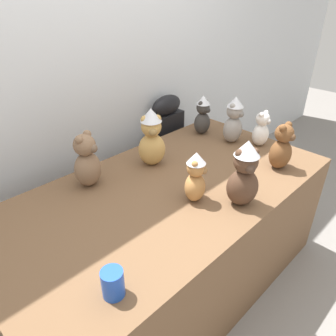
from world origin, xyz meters
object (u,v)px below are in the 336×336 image
object	(u,v)px
instrument_case	(167,152)
teddy_bear_charcoal	(203,115)
teddy_bear_cocoa	(244,174)
party_cup_blue	(113,283)
teddy_bear_honey	(152,138)
teddy_bear_caramel	(196,177)
teddy_bear_ash	(234,120)
teddy_bear_chestnut	(282,148)
teddy_bear_mocha	(87,162)
teddy_bear_snow	(261,130)
display_table	(168,238)

from	to	relation	value
instrument_case	teddy_bear_charcoal	distance (m)	0.49
teddy_bear_cocoa	party_cup_blue	distance (m)	0.77
teddy_bear_cocoa	teddy_bear_honey	xyz separation A→B (m)	(-0.04, 0.60, 0.00)
teddy_bear_caramel	teddy_bear_honey	size ratio (longest dim) A/B	0.76
instrument_case	teddy_bear_honey	size ratio (longest dim) A/B	2.71
teddy_bear_ash	teddy_bear_cocoa	bearing A→B (deg)	-146.76
teddy_bear_ash	teddy_bear_chestnut	distance (m)	0.42
teddy_bear_ash	teddy_bear_mocha	size ratio (longest dim) A/B	1.05
teddy_bear_mocha	teddy_bear_snow	bearing A→B (deg)	-44.54
teddy_bear_snow	teddy_bear_charcoal	world-z (taller)	teddy_bear_charcoal
teddy_bear_chestnut	teddy_bear_honey	xyz separation A→B (m)	(-0.50, 0.56, 0.04)
display_table	teddy_bear_caramel	bearing A→B (deg)	-84.16
instrument_case	teddy_bear_honey	world-z (taller)	teddy_bear_honey
teddy_bear_ash	teddy_bear_snow	world-z (taller)	teddy_bear_ash
party_cup_blue	display_table	bearing A→B (deg)	29.40
teddy_bear_charcoal	party_cup_blue	world-z (taller)	teddy_bear_charcoal
instrument_case	teddy_bear_mocha	size ratio (longest dim) A/B	3.14
teddy_bear_snow	teddy_bear_caramel	bearing A→B (deg)	-173.67
teddy_bear_ash	teddy_bear_charcoal	world-z (taller)	teddy_bear_ash
display_table	teddy_bear_chestnut	bearing A→B (deg)	-26.70
display_table	teddy_bear_honey	xyz separation A→B (m)	(0.11, 0.25, 0.53)
teddy_bear_mocha	teddy_bear_honey	size ratio (longest dim) A/B	0.86
teddy_bear_caramel	teddy_bear_mocha	xyz separation A→B (m)	(-0.30, 0.49, 0.01)
teddy_bear_chestnut	teddy_bear_caramel	bearing A→B (deg)	167.20
teddy_bear_caramel	party_cup_blue	world-z (taller)	teddy_bear_caramel
instrument_case	teddy_bear_cocoa	distance (m)	1.16
instrument_case	teddy_bear_charcoal	bearing A→B (deg)	-79.17
teddy_bear_ash	teddy_bear_mocha	world-z (taller)	teddy_bear_ash
teddy_bear_honey	teddy_bear_cocoa	bearing A→B (deg)	-53.17
instrument_case	party_cup_blue	world-z (taller)	instrument_case
display_table	party_cup_blue	xyz separation A→B (m)	(-0.61, -0.34, 0.42)
teddy_bear_caramel	teddy_bear_charcoal	distance (m)	0.83
teddy_bear_honey	party_cup_blue	distance (m)	0.94
teddy_bear_charcoal	teddy_bear_mocha	bearing A→B (deg)	176.68
teddy_bear_honey	party_cup_blue	xyz separation A→B (m)	(-0.72, -0.59, -0.12)
display_table	teddy_bear_snow	distance (m)	0.94
teddy_bear_chestnut	party_cup_blue	distance (m)	1.23
teddy_bear_charcoal	teddy_bear_caramel	bearing A→B (deg)	-146.51
teddy_bear_ash	teddy_bear_charcoal	xyz separation A→B (m)	(-0.04, 0.24, -0.02)
teddy_bear_mocha	display_table	bearing A→B (deg)	-73.68
display_table	teddy_bear_ash	bearing A→B (deg)	7.53
teddy_bear_caramel	display_table	bearing A→B (deg)	68.07
teddy_bear_caramel	teddy_bear_charcoal	bearing A→B (deg)	9.58
teddy_bear_charcoal	party_cup_blue	xyz separation A→B (m)	(-1.29, -0.68, -0.08)
display_table	teddy_bear_charcoal	distance (m)	0.90
teddy_bear_chestnut	display_table	bearing A→B (deg)	153.43
teddy_bear_caramel	teddy_bear_honey	bearing A→B (deg)	49.48
teddy_bear_charcoal	teddy_bear_cocoa	bearing A→B (deg)	-131.14
teddy_bear_honey	teddy_bear_chestnut	bearing A→B (deg)	-15.14
teddy_bear_ash	party_cup_blue	bearing A→B (deg)	-167.14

